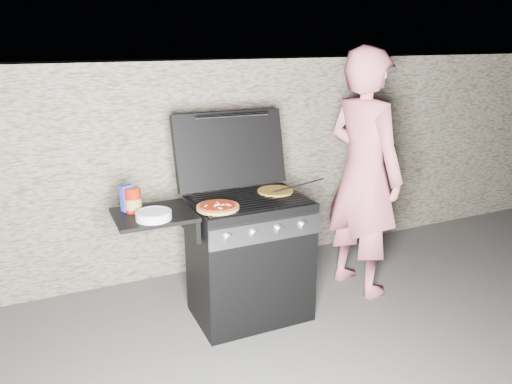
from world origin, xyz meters
name	(u,v)px	position (x,y,z in m)	size (l,w,h in m)	color
ground	(250,314)	(0.00, 0.00, 0.00)	(50.00, 50.00, 0.00)	#484745
stone_wall	(202,165)	(0.00, 1.05, 0.90)	(8.00, 0.35, 1.80)	gray
gas_grill	(217,264)	(-0.25, 0.00, 0.46)	(1.34, 0.79, 0.91)	black
pizza_topped	(218,206)	(-0.27, -0.12, 0.93)	(0.28, 0.28, 0.03)	tan
pizza_plain	(275,191)	(0.23, 0.06, 0.92)	(0.26, 0.26, 0.01)	#B28429
sauce_jar	(133,200)	(-0.78, 0.08, 0.98)	(0.10, 0.10, 0.16)	maroon
blue_carton	(127,198)	(-0.81, 0.12, 0.99)	(0.08, 0.05, 0.17)	#242DA7
plate_stack	(154,215)	(-0.70, -0.11, 0.93)	(0.22, 0.22, 0.05)	silver
person	(363,174)	(0.98, 0.04, 0.96)	(0.70, 0.46, 1.93)	#C66070
tongs	(298,186)	(0.38, 0.00, 0.95)	(0.01, 0.01, 0.41)	black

